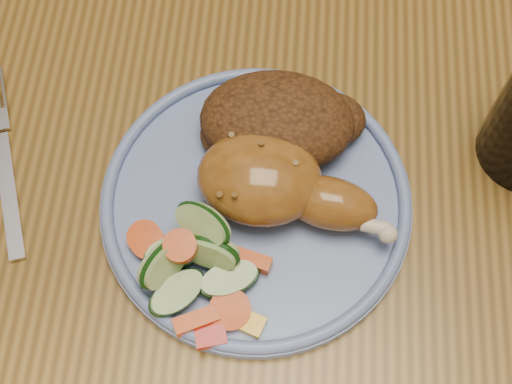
# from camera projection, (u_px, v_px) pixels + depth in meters

# --- Properties ---
(ground) EXTENTS (4.00, 4.00, 0.00)m
(ground) POSITION_uv_depth(u_px,v_px,m) (320.00, 309.00, 1.30)
(ground) COLOR #533A1C
(ground) RESTS_ON ground
(dining_table) EXTENTS (0.90, 1.40, 0.75)m
(dining_table) POSITION_uv_depth(u_px,v_px,m) (376.00, 125.00, 0.69)
(dining_table) COLOR brown
(dining_table) RESTS_ON ground
(plate) EXTENTS (0.24, 0.24, 0.01)m
(plate) POSITION_uv_depth(u_px,v_px,m) (256.00, 203.00, 0.56)
(plate) COLOR #6279B3
(plate) RESTS_ON dining_table
(plate_rim) EXTENTS (0.24, 0.24, 0.01)m
(plate_rim) POSITION_uv_depth(u_px,v_px,m) (256.00, 197.00, 0.55)
(plate_rim) COLOR #6279B3
(plate_rim) RESTS_ON plate
(chicken_leg) EXTENTS (0.15, 0.08, 0.05)m
(chicken_leg) POSITION_uv_depth(u_px,v_px,m) (277.00, 184.00, 0.53)
(chicken_leg) COLOR #90581E
(chicken_leg) RESTS_ON plate
(rice_pilaf) EXTENTS (0.13, 0.09, 0.05)m
(rice_pilaf) POSITION_uv_depth(u_px,v_px,m) (280.00, 122.00, 0.56)
(rice_pilaf) COLOR #4E2C13
(rice_pilaf) RESTS_ON plate
(vegetable_pile) EXTENTS (0.11, 0.11, 0.05)m
(vegetable_pile) POSITION_uv_depth(u_px,v_px,m) (192.00, 264.00, 0.52)
(vegetable_pile) COLOR #A50A05
(vegetable_pile) RESTS_ON plate
(fork) EXTENTS (0.07, 0.15, 0.00)m
(fork) POSITION_uv_depth(u_px,v_px,m) (5.00, 166.00, 0.58)
(fork) COLOR silver
(fork) RESTS_ON dining_table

